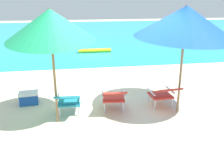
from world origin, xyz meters
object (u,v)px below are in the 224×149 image
Objects in this scene: lounge_chair_left at (69,100)px; lounge_chair_center at (114,96)px; swim_buoy at (95,50)px; beach_umbrella_right at (185,22)px; lounge_chair_right at (164,93)px; beach_umbrella_left at (51,25)px; cooler_box at (29,98)px.

lounge_chair_left is 0.99× the size of lounge_chair_center.
beach_umbrella_right reaches higher than swim_buoy.
lounge_chair_left is 1.00× the size of lounge_chair_right.
lounge_chair_center and lounge_chair_right have the same top height.
beach_umbrella_left is at bearing -167.61° from lounge_chair_center.
lounge_chair_center is at bearing 3.59° from lounge_chair_left.
lounge_chair_left is at bearing -39.79° from cooler_box.
lounge_chair_right is 3.05m from beach_umbrella_left.
beach_umbrella_left reaches higher than cooler_box.
lounge_chair_right is at bearing -13.65° from cooler_box.
lounge_chair_left and lounge_chair_center have the same top height.
lounge_chair_left is at bearing -100.17° from swim_buoy.
cooler_box is at bearing 159.17° from lounge_chair_center.
swim_buoy is at bearing 88.81° from lounge_chair_center.
lounge_chair_center is 2.22m from cooler_box.
beach_umbrella_right reaches higher than lounge_chair_right.
cooler_box is (-2.20, -5.72, 0.06)m from swim_buoy.
cooler_box is at bearing 166.35° from lounge_chair_right.
lounge_chair_center is 2.29m from beach_umbrella_right.
beach_umbrella_left is at bearing -173.81° from lounge_chair_right.
beach_umbrella_right reaches higher than lounge_chair_left.
beach_umbrella_right is (2.80, 0.05, 0.01)m from beach_umbrella_left.
lounge_chair_center is 0.37× the size of beach_umbrella_left.
beach_umbrella_left is (-2.51, -0.27, 1.70)m from lounge_chair_right.
lounge_chair_left is 0.36× the size of beach_umbrella_left.
swim_buoy is 1.76× the size of lounge_chair_right.
beach_umbrella_left is at bearing -178.91° from beach_umbrella_right.
lounge_chair_center is 1.01× the size of lounge_chair_right.
lounge_chair_center is at bearing -20.83° from cooler_box.
beach_umbrella_left reaches higher than swim_buoy.
lounge_chair_left is 2.26m from lounge_chair_right.
lounge_chair_right is (2.26, 0.05, 0.00)m from lounge_chair_left.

